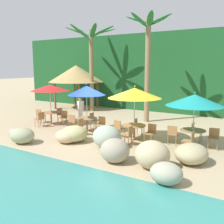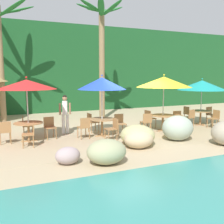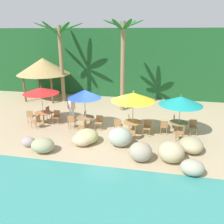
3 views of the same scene
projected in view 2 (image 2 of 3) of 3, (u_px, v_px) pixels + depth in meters
The scene contains 30 objects.
ground_plane at pixel (130, 133), 11.65m from camera, with size 120.00×120.00×0.00m, color tan.
terrace_deck at pixel (130, 133), 11.65m from camera, with size 18.00×5.20×0.01m.
foliage_backdrop at pixel (74, 69), 19.40m from camera, with size 28.00×2.40×6.00m.
rock_seawall at pixel (149, 139), 9.02m from camera, with size 14.12×3.48×0.98m.
umbrella_red at pixel (27, 84), 9.95m from camera, with size 2.26×2.26×2.51m.
dining_table_red at pixel (28, 126), 10.18m from camera, with size 1.10×1.10×0.74m.
chair_red_seaward at pixel (50, 126), 10.67m from camera, with size 0.46×0.46×0.87m.
chair_red_inland at pixel (26, 125), 10.96m from camera, with size 0.46×0.46×0.87m.
chair_red_left at pixel (5, 131), 9.76m from camera, with size 0.43×0.44×0.87m.
chair_red_right at pixel (31, 133), 9.41m from camera, with size 0.48×0.47×0.87m.
umbrella_blue at pixel (102, 83), 10.85m from camera, with size 2.01×2.01×2.58m.
dining_table_blue at pixel (102, 122), 11.08m from camera, with size 1.10×1.10×0.74m.
chair_blue_seaward at pixel (120, 122), 11.48m from camera, with size 0.44×0.44×0.87m.
chair_blue_inland at pixel (92, 121), 11.78m from camera, with size 0.47×0.46×0.87m.
chair_blue_left at pixel (84, 126), 10.60m from camera, with size 0.46×0.47×0.87m.
chair_blue_right at pixel (113, 127), 10.38m from camera, with size 0.45×0.44×0.87m.
umbrella_yellow at pixel (164, 82), 11.84m from camera, with size 2.49×2.49×2.60m.
dining_table_yellow at pixel (163, 118), 12.07m from camera, with size 1.10×1.10×0.74m.
chair_yellow_seaward at pixel (178, 119), 12.41m from camera, with size 0.47×0.47×0.87m.
chair_yellow_inland at pixel (149, 118), 12.75m from camera, with size 0.48×0.48×0.87m.
chair_yellow_left at pixel (146, 121), 11.76m from camera, with size 0.47×0.48×0.87m.
chair_yellow_right at pixel (177, 123), 11.38m from camera, with size 0.45×0.45×0.87m.
umbrella_teal at pixel (202, 85), 13.32m from camera, with size 2.45×2.45×2.40m.
dining_table_teal at pixel (201, 113), 13.52m from camera, with size 1.10×1.10×0.74m.
chair_teal_seaward at pixel (210, 114), 14.03m from camera, with size 0.46×0.47×0.87m.
chair_teal_inland at pixel (188, 113), 14.26m from camera, with size 0.44×0.43×0.87m.
chair_teal_left at pixel (190, 117), 13.03m from camera, with size 0.47×0.47×0.87m.
chair_teal_right at pixel (215, 117), 12.81m from camera, with size 0.44×0.43×0.87m.
palm_tree_second at pixel (101, 42), 14.90m from camera, with size 2.83×2.75×6.54m.
waiter_in_white at pixel (65, 111), 11.50m from camera, with size 0.52×0.39×1.70m.
Camera 2 is at (-5.29, -10.13, 2.58)m, focal length 42.30 mm.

